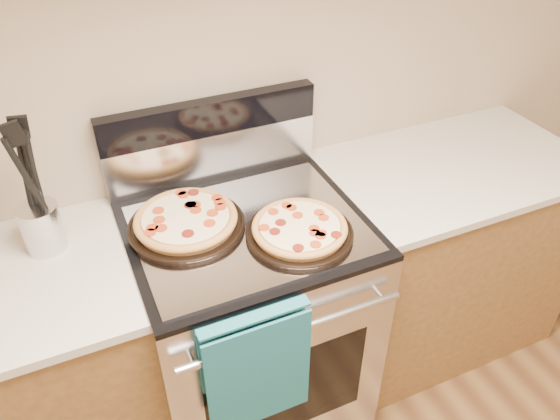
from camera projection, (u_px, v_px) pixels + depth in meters
name	position (u px, v px, depth m)	size (l,w,h in m)	color
wall_back	(201.00, 58.00, 1.76)	(4.00, 4.00, 0.00)	tan
range_body	(250.00, 322.00, 2.04)	(0.76, 0.68, 0.90)	#B7B7BC
oven_window	(288.00, 393.00, 1.80)	(0.56, 0.01, 0.40)	black
cooktop	(246.00, 226.00, 1.77)	(0.76, 0.68, 0.02)	black
backsplash_lower	(213.00, 155.00, 1.94)	(0.76, 0.06, 0.18)	silver
backsplash_upper	(210.00, 117.00, 1.85)	(0.76, 0.06, 0.12)	black
oven_handle	(294.00, 331.00, 1.56)	(0.03, 0.03, 0.70)	silver
dish_towel	(257.00, 367.00, 1.58)	(0.32, 0.05, 0.42)	navy
foil_sheet	(249.00, 228.00, 1.74)	(0.70, 0.55, 0.01)	gray
cabinet_right	(437.00, 256.00, 2.36)	(1.00, 0.62, 0.88)	brown
countertop_right	(457.00, 167.00, 2.09)	(1.02, 0.64, 0.03)	beige
pepperoni_pizza_back	(186.00, 221.00, 1.72)	(0.36, 0.36, 0.05)	#B26F36
pepperoni_pizza_front	(300.00, 230.00, 1.69)	(0.33, 0.33, 0.04)	#B26F36
utensil_crock	(42.00, 227.00, 1.64)	(0.12, 0.12, 0.15)	silver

